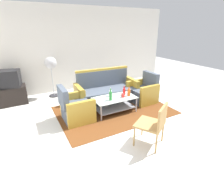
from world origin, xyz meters
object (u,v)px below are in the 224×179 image
bottle_red (124,91)px  cup (123,95)px  television (8,79)px  bottle_green (111,96)px  armchair_right (143,92)px  coffee_table (115,103)px  couch (106,92)px  bottle_orange (129,92)px  bottle_clear (110,93)px  wicker_chair (155,122)px  tv_stand (12,95)px  armchair_left (76,109)px  pedestal_fan (51,65)px

bottle_red → cup: 0.18m
television → bottle_green: bearing=148.9°
television → armchair_right: bearing=165.2°
coffee_table → bottle_green: (-0.17, -0.09, 0.25)m
couch → bottle_green: (-0.28, -0.79, 0.21)m
bottle_orange → bottle_clear: bearing=153.9°
coffee_table → wicker_chair: size_ratio=1.31×
couch → coffee_table: (-0.12, -0.70, -0.04)m
coffee_table → cup: 0.29m
bottle_red → wicker_chair: size_ratio=0.28×
cup → tv_stand: 3.23m
bottle_red → armchair_left: bearing=178.7°
coffee_table → bottle_orange: bottle_orange is taller
armchair_right → television: (-3.44, 1.68, 0.47)m
bottle_clear → bottle_orange: bearing=-26.1°
armchair_left → cup: size_ratio=8.50×
bottle_clear → tv_stand: size_ratio=0.29×
bottle_red → pedestal_fan: 2.45m
armchair_left → television: 2.29m
tv_stand → wicker_chair: 4.15m
television → wicker_chair: size_ratio=0.80×
bottle_orange → bottle_clear: bottle_orange is taller
armchair_left → bottle_clear: size_ratio=3.71×
armchair_right → coffee_table: armchair_right is taller
bottle_red → couch: bearing=108.3°
armchair_right → bottle_clear: armchair_right is taller
armchair_right → tv_stand: 3.83m
bottle_red → television: television is taller
couch → bottle_orange: bearing=112.9°
bottle_green → cup: size_ratio=3.04×
bottle_orange → wicker_chair: 1.54m
couch → pedestal_fan: 1.91m
bottle_green → armchair_left: bearing=167.6°
bottle_green → cup: bearing=3.2°
armchair_left → cup: armchair_left is taller
armchair_left → armchair_right: (2.10, 0.12, 0.00)m
coffee_table → tv_stand: size_ratio=1.38×
armchair_left → television: bearing=-143.2°
bottle_clear → pedestal_fan: (-1.12, 1.79, 0.52)m
cup → television: bearing=142.4°
television → bottle_clear: bearing=154.1°
bottle_orange → tv_stand: size_ratio=0.31×
bottle_red → cup: bottle_red is taller
bottle_clear → tv_stand: bearing=142.9°
bottle_red → wicker_chair: bearing=-102.6°
couch → armchair_left: (-1.13, -0.60, -0.03)m
bottle_red → bottle_green: 0.52m
coffee_table → cup: bearing=-19.3°
cup → tv_stand: tv_stand is taller
bottle_green → wicker_chair: bearing=-84.8°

